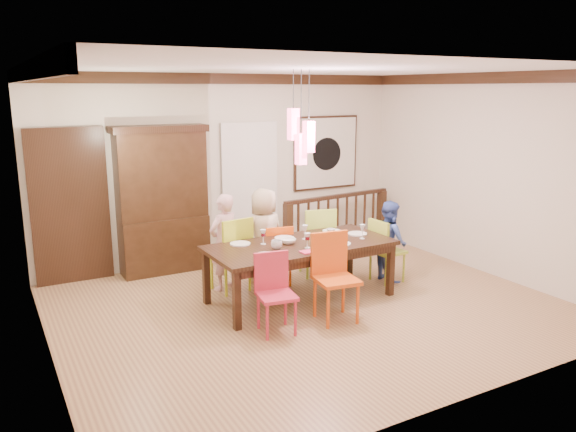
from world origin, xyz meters
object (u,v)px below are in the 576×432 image
person_far_left (224,242)px  dining_table (300,249)px  chair_far_left (230,248)px  person_end_right (389,241)px  person_far_mid (264,235)px  chair_end_right (388,246)px  china_hutch (162,200)px  balustrade (337,221)px

person_far_left → dining_table: bearing=109.3°
chair_far_left → person_end_right: (2.14, -0.71, -0.01)m
dining_table → chair_far_left: bearing=129.6°
person_far_left → person_far_mid: (0.62, 0.03, 0.01)m
chair_end_right → person_end_right: person_end_right is taller
china_hutch → chair_end_right: bearing=-37.2°
dining_table → balustrade: 2.37m
chair_end_right → person_far_mid: size_ratio=0.68×
chair_far_left → balustrade: 2.50m
china_hutch → person_end_right: size_ratio=1.88×
chair_end_right → china_hutch: 3.33m
chair_far_left → person_far_left: size_ratio=0.77×
chair_end_right → china_hutch: bearing=50.0°
dining_table → chair_far_left: size_ratio=2.35×
person_far_mid → person_end_right: size_ratio=1.16×
china_hutch → person_end_right: bearing=-36.1°
china_hutch → person_far_mid: (1.10, -1.14, -0.42)m
chair_far_left → china_hutch: bearing=-75.4°
china_hutch → person_end_right: 3.34m
china_hutch → person_far_left: (0.48, -1.16, -0.43)m
china_hutch → person_far_left: size_ratio=1.65×
dining_table → person_far_mid: size_ratio=1.80×
chair_end_right → person_end_right: bearing=-60.6°
chair_end_right → person_end_right: (0.05, 0.03, 0.06)m
chair_end_right → china_hutch: china_hutch is taller
balustrade → person_end_right: bearing=-102.8°
balustrade → person_far_mid: bearing=-161.7°
dining_table → china_hutch: (-1.18, 2.00, 0.41)m
chair_far_left → china_hutch: size_ratio=0.47×
dining_table → person_end_right: bearing=1.3°
person_far_mid → chair_far_left: bearing=3.0°
china_hutch → person_far_left: china_hutch is taller
chair_far_left → person_far_left: 0.12m
dining_table → china_hutch: 2.36m
chair_far_left → chair_end_right: chair_far_left is taller
person_far_left → person_end_right: 2.33m
dining_table → china_hutch: size_ratio=1.10×
dining_table → china_hutch: bearing=119.7°
chair_far_left → china_hutch: china_hutch is taller
dining_table → chair_end_right: chair_end_right is taller
china_hutch → person_far_mid: size_ratio=1.63×
chair_far_left → china_hutch: (-0.53, 1.24, 0.51)m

